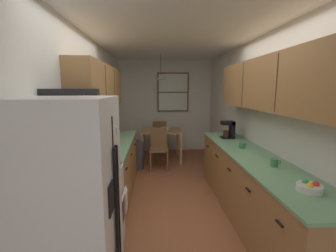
{
  "coord_description": "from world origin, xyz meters",
  "views": [
    {
      "loc": [
        -0.31,
        -3.0,
        1.77
      ],
      "look_at": [
        -0.06,
        1.13,
        1.11
      ],
      "focal_mm": 24.95,
      "sensor_mm": 36.0,
      "label": 1
    }
  ],
  "objects_px": {
    "dining_chair_near": "(159,147)",
    "stove_range": "(91,211)",
    "dining_table": "(161,135)",
    "dining_chair_far": "(160,135)",
    "coffee_maker": "(229,129)",
    "table_serving_bowl": "(165,128)",
    "trash_bin": "(137,155)",
    "mug_spare": "(242,145)",
    "microwave_over_range": "(74,104)",
    "storage_canister": "(100,150)",
    "fruit_bowl": "(310,187)",
    "mug_by_coffeemaker": "(274,162)",
    "refrigerator": "(69,211)"
  },
  "relations": [
    {
      "from": "dining_chair_near",
      "to": "stove_range",
      "type": "bearing_deg",
      "value": -106.38
    },
    {
      "from": "stove_range",
      "to": "dining_table",
      "type": "bearing_deg",
      "value": 75.51
    },
    {
      "from": "dining_chair_near",
      "to": "dining_chair_far",
      "type": "xyz_separation_m",
      "value": [
        0.05,
        1.27,
        0.0
      ]
    },
    {
      "from": "coffee_maker",
      "to": "table_serving_bowl",
      "type": "relative_size",
      "value": 1.59
    },
    {
      "from": "trash_bin",
      "to": "mug_spare",
      "type": "xyz_separation_m",
      "value": [
        1.68,
        -1.79,
        0.64
      ]
    },
    {
      "from": "microwave_over_range",
      "to": "dining_table",
      "type": "bearing_deg",
      "value": 73.67
    },
    {
      "from": "storage_canister",
      "to": "microwave_over_range",
      "type": "bearing_deg",
      "value": -101.33
    },
    {
      "from": "microwave_over_range",
      "to": "fruit_bowl",
      "type": "distance_m",
      "value": 2.3
    },
    {
      "from": "coffee_maker",
      "to": "dining_chair_near",
      "type": "bearing_deg",
      "value": 139.98
    },
    {
      "from": "mug_spare",
      "to": "table_serving_bowl",
      "type": "relative_size",
      "value": 0.66
    },
    {
      "from": "dining_table",
      "to": "coffee_maker",
      "type": "relative_size",
      "value": 3.16
    },
    {
      "from": "trash_bin",
      "to": "table_serving_bowl",
      "type": "height_order",
      "value": "table_serving_bowl"
    },
    {
      "from": "microwave_over_range",
      "to": "dining_chair_near",
      "type": "height_order",
      "value": "microwave_over_range"
    },
    {
      "from": "mug_by_coffeemaker",
      "to": "trash_bin",
      "type": "bearing_deg",
      "value": 123.92
    },
    {
      "from": "stove_range",
      "to": "fruit_bowl",
      "type": "distance_m",
      "value": 2.14
    },
    {
      "from": "refrigerator",
      "to": "stove_range",
      "type": "distance_m",
      "value": 0.79
    },
    {
      "from": "trash_bin",
      "to": "coffee_maker",
      "type": "xyz_separation_m",
      "value": [
        1.72,
        -1.06,
        0.75
      ]
    },
    {
      "from": "dining_chair_near",
      "to": "coffee_maker",
      "type": "bearing_deg",
      "value": -40.02
    },
    {
      "from": "trash_bin",
      "to": "storage_canister",
      "type": "relative_size",
      "value": 3.15
    },
    {
      "from": "stove_range",
      "to": "dining_chair_near",
      "type": "height_order",
      "value": "stove_range"
    },
    {
      "from": "microwave_over_range",
      "to": "coffee_maker",
      "type": "xyz_separation_m",
      "value": [
        2.12,
        1.62,
        -0.56
      ]
    },
    {
      "from": "refrigerator",
      "to": "dining_table",
      "type": "xyz_separation_m",
      "value": [
        0.81,
        3.98,
        -0.21
      ]
    },
    {
      "from": "dining_table",
      "to": "stove_range",
      "type": "bearing_deg",
      "value": -104.49
    },
    {
      "from": "dining_table",
      "to": "dining_chair_near",
      "type": "distance_m",
      "value": 0.65
    },
    {
      "from": "coffee_maker",
      "to": "mug_by_coffeemaker",
      "type": "bearing_deg",
      "value": -88.91
    },
    {
      "from": "microwave_over_range",
      "to": "mug_spare",
      "type": "bearing_deg",
      "value": 23.26
    },
    {
      "from": "refrigerator",
      "to": "dining_table",
      "type": "distance_m",
      "value": 4.07
    },
    {
      "from": "trash_bin",
      "to": "table_serving_bowl",
      "type": "xyz_separation_m",
      "value": [
        0.65,
        0.67,
        0.48
      ]
    },
    {
      "from": "dining_chair_near",
      "to": "dining_chair_far",
      "type": "height_order",
      "value": "same"
    },
    {
      "from": "dining_chair_far",
      "to": "fruit_bowl",
      "type": "xyz_separation_m",
      "value": [
        1.18,
        -4.48,
        0.44
      ]
    },
    {
      "from": "fruit_bowl",
      "to": "dining_chair_far",
      "type": "bearing_deg",
      "value": 104.75
    },
    {
      "from": "storage_canister",
      "to": "table_serving_bowl",
      "type": "distance_m",
      "value": 2.98
    },
    {
      "from": "coffee_maker",
      "to": "fruit_bowl",
      "type": "relative_size",
      "value": 1.48
    },
    {
      "from": "mug_spare",
      "to": "fruit_bowl",
      "type": "bearing_deg",
      "value": -88.47
    },
    {
      "from": "trash_bin",
      "to": "fruit_bowl",
      "type": "height_order",
      "value": "fruit_bowl"
    },
    {
      "from": "dining_chair_near",
      "to": "dining_table",
      "type": "bearing_deg",
      "value": 83.74
    },
    {
      "from": "stove_range",
      "to": "dining_chair_near",
      "type": "bearing_deg",
      "value": 73.62
    },
    {
      "from": "dining_table",
      "to": "mug_by_coffeemaker",
      "type": "bearing_deg",
      "value": -69.62
    },
    {
      "from": "stove_range",
      "to": "trash_bin",
      "type": "xyz_separation_m",
      "value": [
        0.29,
        2.68,
        -0.16
      ]
    },
    {
      "from": "coffee_maker",
      "to": "dining_chair_far",
      "type": "bearing_deg",
      "value": 117.16
    },
    {
      "from": "trash_bin",
      "to": "coffee_maker",
      "type": "bearing_deg",
      "value": -31.74
    },
    {
      "from": "refrigerator",
      "to": "dining_table",
      "type": "relative_size",
      "value": 1.8
    },
    {
      "from": "stove_range",
      "to": "trash_bin",
      "type": "distance_m",
      "value": 2.7
    },
    {
      "from": "storage_canister",
      "to": "coffee_maker",
      "type": "relative_size",
      "value": 0.65
    },
    {
      "from": "microwave_over_range",
      "to": "table_serving_bowl",
      "type": "height_order",
      "value": "microwave_over_range"
    },
    {
      "from": "mug_spare",
      "to": "fruit_bowl",
      "type": "height_order",
      "value": "fruit_bowl"
    },
    {
      "from": "refrigerator",
      "to": "stove_range",
      "type": "height_order",
      "value": "refrigerator"
    },
    {
      "from": "dining_chair_near",
      "to": "coffee_maker",
      "type": "relative_size",
      "value": 2.98
    },
    {
      "from": "storage_canister",
      "to": "coffee_maker",
      "type": "xyz_separation_m",
      "value": [
        2.02,
        1.08,
        0.06
      ]
    },
    {
      "from": "table_serving_bowl",
      "to": "storage_canister",
      "type": "bearing_deg",
      "value": -108.66
    }
  ]
}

